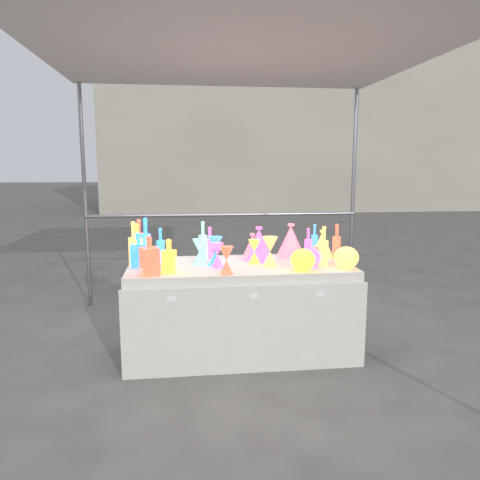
{
  "coord_description": "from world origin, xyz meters",
  "views": [
    {
      "loc": [
        -0.46,
        -3.71,
        1.55
      ],
      "look_at": [
        0.0,
        0.0,
        0.95
      ],
      "focal_mm": 35.0,
      "sensor_mm": 36.0,
      "label": 1
    }
  ],
  "objects": [
    {
      "name": "hourglass_4",
      "position": [
        0.12,
        0.01,
        0.85
      ],
      "size": [
        0.12,
        0.12,
        0.2
      ],
      "primitive_type": null,
      "rotation": [
        0.0,
        0.0,
        -0.28
      ],
      "color": "red",
      "rests_on": "display_table"
    },
    {
      "name": "bottle_1",
      "position": [
        -0.77,
        0.2,
        0.94
      ],
      "size": [
        0.1,
        0.1,
        0.37
      ],
      "primitive_type": null,
      "rotation": [
        0.0,
        0.0,
        -0.16
      ],
      "color": "green",
      "rests_on": "display_table"
    },
    {
      "name": "hourglass_3",
      "position": [
        -0.33,
        0.02,
        0.86
      ],
      "size": [
        0.11,
        0.11,
        0.21
      ],
      "primitive_type": null,
      "rotation": [
        0.0,
        0.0,
        0.02
      ],
      "color": "#B7245E",
      "rests_on": "display_table"
    },
    {
      "name": "bottle_2",
      "position": [
        -0.83,
        0.35,
        0.92
      ],
      "size": [
        0.09,
        0.09,
        0.34
      ],
      "primitive_type": null,
      "rotation": [
        0.0,
        0.0,
        -0.26
      ],
      "color": "orange",
      "rests_on": "display_table"
    },
    {
      "name": "hourglass_5",
      "position": [
        -0.2,
        -0.02,
        0.87
      ],
      "size": [
        0.12,
        0.12,
        0.23
      ],
      "primitive_type": null,
      "rotation": [
        0.0,
        0.0,
        -0.04
      ],
      "color": "green",
      "rests_on": "display_table"
    },
    {
      "name": "bottle_4",
      "position": [
        -0.85,
        0.04,
        0.93
      ],
      "size": [
        0.09,
        0.09,
        0.36
      ],
      "primitive_type": null,
      "rotation": [
        0.0,
        0.0,
        0.02
      ],
      "color": "#147D67",
      "rests_on": "display_table"
    },
    {
      "name": "globe_3",
      "position": [
        0.54,
        -0.17,
        0.82
      ],
      "size": [
        0.19,
        0.19,
        0.14
      ],
      "primitive_type": null,
      "rotation": [
        0.0,
        0.0,
        -0.07
      ],
      "color": "blue",
      "rests_on": "display_table"
    },
    {
      "name": "globe_2",
      "position": [
        0.61,
        -0.08,
        0.81
      ],
      "size": [
        0.2,
        0.2,
        0.13
      ],
      "primitive_type": null,
      "rotation": [
        0.0,
        0.0,
        0.28
      ],
      "color": "orange",
      "rests_on": "display_table"
    },
    {
      "name": "ground",
      "position": [
        0.0,
        0.0,
        0.0
      ],
      "size": [
        80.0,
        80.0,
        0.0
      ],
      "primitive_type": "plane",
      "color": "slate",
      "rests_on": "ground"
    },
    {
      "name": "bottle_0",
      "position": [
        -0.85,
        0.27,
        0.9
      ],
      "size": [
        0.09,
        0.09,
        0.3
      ],
      "primitive_type": null,
      "rotation": [
        0.0,
        0.0,
        -0.21
      ],
      "color": "red",
      "rests_on": "display_table"
    },
    {
      "name": "lampshade_1",
      "position": [
        0.48,
        0.25,
        0.9
      ],
      "size": [
        0.33,
        0.33,
        0.29
      ],
      "primitive_type": null,
      "rotation": [
        0.0,
        0.0,
        0.42
      ],
      "color": "gold",
      "rests_on": "display_table"
    },
    {
      "name": "cardboard_box_flat",
      "position": [
        0.62,
        2.14,
        0.03
      ],
      "size": [
        0.71,
        0.53,
        0.06
      ],
      "primitive_type": "cube",
      "rotation": [
        0.0,
        0.0,
        -0.06
      ],
      "color": "#9B7046",
      "rests_on": "ground"
    },
    {
      "name": "decanter_0",
      "position": [
        -0.56,
        -0.24,
        0.88
      ],
      "size": [
        0.11,
        0.11,
        0.26
      ],
      "primitive_type": null,
      "rotation": [
        0.0,
        0.0,
        -0.11
      ],
      "color": "red",
      "rests_on": "display_table"
    },
    {
      "name": "hourglass_1",
      "position": [
        -0.19,
        -0.09,
        0.85
      ],
      "size": [
        0.1,
        0.1,
        0.2
      ],
      "primitive_type": null,
      "rotation": [
        0.0,
        0.0,
        -0.01
      ],
      "color": "blue",
      "rests_on": "display_table"
    },
    {
      "name": "display_table",
      "position": [
        0.0,
        -0.01,
        0.37
      ],
      "size": [
        1.84,
        0.83,
        0.75
      ],
      "color": "silver",
      "rests_on": "ground"
    },
    {
      "name": "bottle_11",
      "position": [
        0.65,
        -0.16,
        0.91
      ],
      "size": [
        0.09,
        0.09,
        0.33
      ],
      "primitive_type": null,
      "rotation": [
        0.0,
        0.0,
        -0.31
      ],
      "color": "#147D67",
      "rests_on": "display_table"
    },
    {
      "name": "globe_0",
      "position": [
        0.44,
        -0.3,
        0.83
      ],
      "size": [
        0.25,
        0.25,
        0.15
      ],
      "primitive_type": null,
      "rotation": [
        0.0,
        0.0,
        0.4
      ],
      "color": "red",
      "rests_on": "display_table"
    },
    {
      "name": "lampshade_2",
      "position": [
        0.18,
        0.13,
        0.89
      ],
      "size": [
        0.26,
        0.26,
        0.29
      ],
      "primitive_type": null,
      "rotation": [
        0.0,
        0.0,
        0.07
      ],
      "color": "blue",
      "rests_on": "display_table"
    },
    {
      "name": "bottle_7",
      "position": [
        -0.64,
        0.15,
        0.9
      ],
      "size": [
        0.07,
        0.07,
        0.29
      ],
      "primitive_type": null,
      "rotation": [
        0.0,
        0.0,
        0.07
      ],
      "color": "green",
      "rests_on": "display_table"
    },
    {
      "name": "bottle_8",
      "position": [
        0.72,
        0.35,
        0.89
      ],
      "size": [
        0.08,
        0.08,
        0.28
      ],
      "primitive_type": null,
      "rotation": [
        0.0,
        0.0,
        0.27
      ],
      "color": "green",
      "rests_on": "display_table"
    },
    {
      "name": "lampshade_3",
      "position": [
        0.75,
        0.21,
        0.87
      ],
      "size": [
        0.23,
        0.23,
        0.24
      ],
      "primitive_type": null,
      "rotation": [
        0.0,
        0.0,
        -0.14
      ],
      "color": "#147D67",
      "rests_on": "display_table"
    },
    {
      "name": "hourglass_2",
      "position": [
        0.23,
        -0.12,
        0.87
      ],
      "size": [
        0.15,
        0.15,
        0.24
      ],
      "primitive_type": null,
      "rotation": [
        0.0,
        0.0,
        0.28
      ],
      "color": "#147D67",
      "rests_on": "display_table"
    },
    {
      "name": "bottle_5",
      "position": [
        -0.29,
        0.21,
        0.92
      ],
      "size": [
        0.09,
        0.09,
        0.33
      ],
      "primitive_type": null,
      "rotation": [
        0.0,
        0.0,
        0.22
      ],
      "color": "#B7245E",
      "rests_on": "display_table"
    },
    {
      "name": "cardboard_box_closed",
      "position": [
        -0.41,
        1.99,
        0.18
      ],
      "size": [
        0.57,
        0.47,
        0.36
      ],
      "primitive_type": "cube",
      "rotation": [
        0.0,
        0.0,
        0.27
      ],
      "color": "#9B7046",
      "rests_on": "ground"
    },
    {
      "name": "lampshade_0",
      "position": [
        0.12,
        0.15,
        0.86
      ],
      "size": [
        0.21,
        0.21,
        0.23
      ],
      "primitive_type": null,
      "rotation": [
        0.0,
        0.0,
        0.13
      ],
      "color": "gold",
      "rests_on": "display_table"
    },
    {
      "name": "globe_1",
      "position": [
        0.81,
        -0.26,
        0.83
      ],
      "size": [
        0.2,
        0.2,
        0.15
      ],
      "primitive_type": null,
      "rotation": [
        0.0,
        0.0,
        0.01
      ],
      "color": "#147D67",
      "rests_on": "display_table"
    },
    {
      "name": "decanter_1",
      "position": [
        -0.7,
        -0.3,
        0.9
      ],
      "size": [
        0.16,
        0.16,
        0.29
      ],
      "primitive_type": null,
      "rotation": [
        0.0,
        0.0,
        0.3
      ],
      "color": "orange",
      "rests_on": "display_table"
    },
    {
      "name": "background_building",
      "position": [
        4.0,
        14.0,
        3.0
      ],
      "size": [
        14.0,
        6.0,
        6.0
      ],
      "primitive_type": "cube",
      "color": "#BAB19B",
      "rests_on": "ground"
    },
    {
      "name": "decanter_2",
      "position": [
        -0.81,
        0.01,
        0.89
      ],
      "size": [
        0.12,
        0.12,
        0.27
      ],
      "primitive_type": null,
      "rotation": [
        0.0,
        0.0,
        -0.07
      ],
      "color": "green",
      "rests_on": "display_table"
    },
    {
      "name": "bottle_9",
      "position": [
        0.85,
        0.1,
        0.9
      ],
      "size": [
        0.09,
        0.09,
        0.31
      ],
      "primitive_type": null,
      "rotation": [
        0.0,
        0.0,
        -0.39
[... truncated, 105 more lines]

